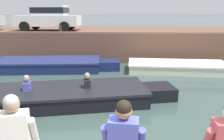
# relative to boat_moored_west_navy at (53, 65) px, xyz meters

# --- Properties ---
(ground_plane) EXTENTS (400.00, 400.00, 0.00)m
(ground_plane) POSITION_rel_boat_moored_west_navy_xyz_m (3.08, -3.06, -0.27)
(ground_plane) COLOR #384C47
(far_quay_wall) EXTENTS (60.00, 6.00, 1.66)m
(far_quay_wall) POSITION_rel_boat_moored_west_navy_xyz_m (3.08, 4.50, 0.56)
(far_quay_wall) COLOR brown
(far_quay_wall) RESTS_ON ground
(far_wall_coping) EXTENTS (60.00, 0.24, 0.08)m
(far_wall_coping) POSITION_rel_boat_moored_west_navy_xyz_m (3.08, 1.62, 1.44)
(far_wall_coping) COLOR brown
(far_wall_coping) RESTS_ON far_quay_wall
(boat_moored_west_navy) EXTENTS (6.26, 2.34, 0.54)m
(boat_moored_west_navy) POSITION_rel_boat_moored_west_navy_xyz_m (0.00, 0.00, 0.00)
(boat_moored_west_navy) COLOR navy
(boat_moored_west_navy) RESTS_ON ground
(boat_moored_central_cream) EXTENTS (5.66, 2.04, 0.46)m
(boat_moored_central_cream) POSITION_rel_boat_moored_west_navy_xyz_m (6.36, -0.19, -0.04)
(boat_moored_central_cream) COLOR silver
(boat_moored_central_cream) RESTS_ON ground
(motorboat_passing) EXTENTS (6.48, 2.74, 0.99)m
(motorboat_passing) POSITION_rel_boat_moored_west_navy_xyz_m (1.76, -4.03, -0.01)
(motorboat_passing) COLOR black
(motorboat_passing) RESTS_ON ground
(car_left_inner_white) EXTENTS (3.88, 1.93, 1.54)m
(car_left_inner_white) POSITION_rel_boat_moored_west_navy_xyz_m (-1.04, 3.31, 2.24)
(car_left_inner_white) COLOR white
(car_left_inner_white) RESTS_ON far_quay_wall
(mooring_bollard_mid) EXTENTS (0.15, 0.15, 0.45)m
(mooring_bollard_mid) POSITION_rel_boat_moored_west_navy_xyz_m (0.02, 1.75, 1.64)
(mooring_bollard_mid) COLOR #2D2B28
(mooring_bollard_mid) RESTS_ON far_quay_wall
(person_seated_left) EXTENTS (0.58, 0.59, 0.97)m
(person_seated_left) POSITION_rel_boat_moored_west_navy_xyz_m (1.95, -8.00, 1.02)
(person_seated_left) COLOR #282833
(person_seated_left) RESTS_ON near_quay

